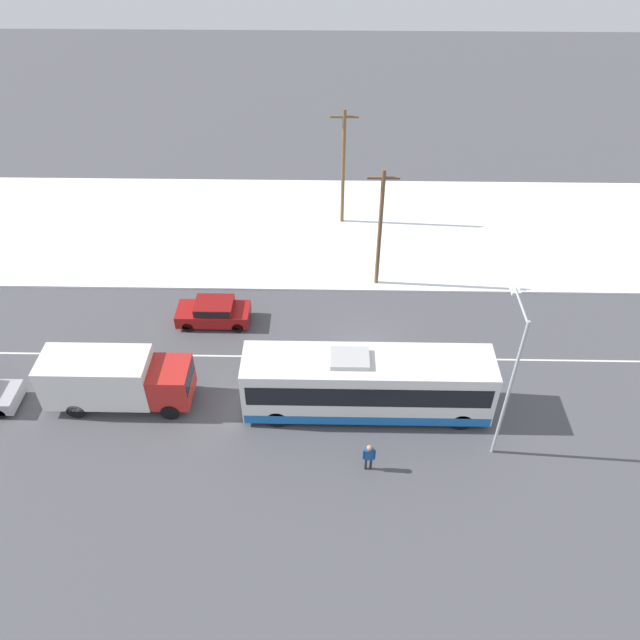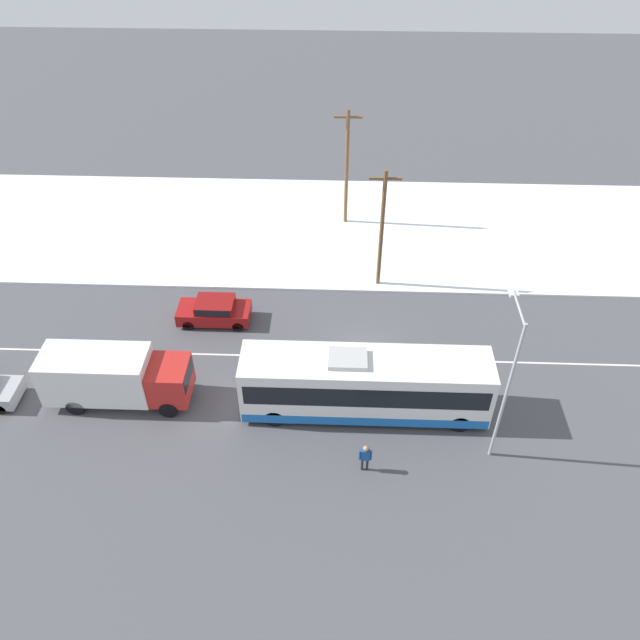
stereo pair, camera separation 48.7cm
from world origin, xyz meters
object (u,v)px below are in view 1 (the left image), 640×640
Objects in this scene: city_bus at (367,384)px; utility_pole_snowlot at (343,167)px; pedestrian_at_stop at (369,455)px; streetlamp at (511,368)px; box_truck at (114,379)px; sedan_car at (214,311)px; utility_pole_roadside at (380,228)px.

utility_pole_snowlot reaches higher than city_bus.
city_bus is at bearing 89.68° from pedestrian_at_stop.
city_bus is 1.49× the size of streetlamp.
utility_pole_snowlot is at bearing 56.91° from box_truck.
sedan_car is 0.53× the size of utility_pole_roadside.
box_truck is 1.72× the size of sedan_car.
city_bus is at bearing -95.72° from utility_pole_roadside.
utility_pole_snowlot is (7.37, 11.03, 3.48)m from sedan_car.
box_truck is 12.83m from pedestrian_at_stop.
sedan_car is 13.07m from pedestrian_at_stop.
utility_pole_roadside is 7.48m from utility_pole_snowlot.
sedan_car is 13.72m from utility_pole_snowlot.
streetlamp is at bearing -68.98° from utility_pole_roadside.
box_truck is at bearing 162.59° from pedestrian_at_stop.
pedestrian_at_stop is (-0.02, -3.59, -0.73)m from city_bus.
city_bus is 10.62m from sedan_car.
city_bus is 6.92m from streetlamp.
pedestrian_at_stop reaches higher than sedan_car.
box_truck is 18.46m from streetlamp.
utility_pole_snowlot is (11.21, 17.21, 2.66)m from box_truck.
sedan_car is 0.52× the size of streetlamp.
city_bus is 3.66m from pedestrian_at_stop.
streetlamp is (5.78, 1.54, 3.98)m from pedestrian_at_stop.
utility_pole_snowlot is (-1.02, 21.04, 3.28)m from pedestrian_at_stop.
utility_pole_snowlot is at bearing 92.77° from pedestrian_at_stop.
box_truck is at bearing -142.96° from utility_pole_roadside.
box_truck is 16.81m from utility_pole_roadside.
utility_pole_snowlot is (-1.04, 17.45, 2.55)m from city_bus.
utility_pole_snowlot reaches higher than pedestrian_at_stop.
box_truck is at bearing -123.09° from utility_pole_snowlot.
box_truck is 7.32m from sedan_car.
pedestrian_at_stop is 21.32m from utility_pole_snowlot.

